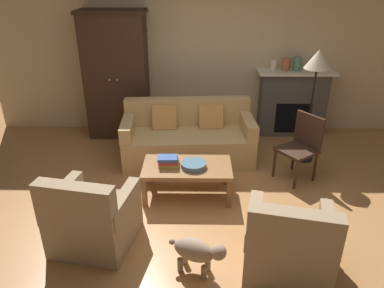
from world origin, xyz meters
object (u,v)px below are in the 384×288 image
at_px(armoire, 117,76).
at_px(dog, 197,251).
at_px(couch, 188,138).
at_px(floor_lamp, 317,66).
at_px(mantel_vase_cream, 274,65).
at_px(side_chair_wooden, 302,143).
at_px(mantel_vase_terracotta, 286,64).
at_px(armchair_near_right, 288,246).
at_px(mantel_vase_jade, 297,64).
at_px(coffee_table, 187,169).
at_px(book_stack, 168,161).
at_px(fireplace, 292,102).
at_px(armchair_near_left, 92,219).
at_px(fruit_bowl, 194,165).

bearing_deg(armoire, dog, -67.60).
bearing_deg(couch, floor_lamp, -1.16).
relative_size(mantel_vase_cream, side_chair_wooden, 0.19).
bearing_deg(mantel_vase_terracotta, armoire, -178.76).
xyz_separation_m(mantel_vase_cream, floor_lamp, (0.38, -0.99, 0.22)).
bearing_deg(armoire, couch, -36.71).
distance_m(armchair_near_right, side_chair_wooden, 1.89).
bearing_deg(couch, mantel_vase_jade, 28.44).
relative_size(armchair_near_right, dog, 1.69).
distance_m(coffee_table, floor_lamp, 2.27).
distance_m(book_stack, mantel_vase_jade, 2.89).
distance_m(fireplace, armchair_near_left, 4.00).
bearing_deg(floor_lamp, mantel_vase_cream, 111.31).
distance_m(fireplace, armchair_near_right, 3.42).
xyz_separation_m(armoire, side_chair_wooden, (2.73, -1.45, -0.52)).
bearing_deg(fireplace, floor_lamp, -89.73).
xyz_separation_m(mantel_vase_cream, dog, (-1.23, -3.30, -0.96)).
distance_m(coffee_table, mantel_vase_jade, 2.77).
bearing_deg(coffee_table, mantel_vase_cream, 55.43).
bearing_deg(floor_lamp, armchair_near_right, -108.61).
height_order(book_stack, mantel_vase_cream, mantel_vase_cream).
bearing_deg(armoire, mantel_vase_terracotta, 1.24).
height_order(couch, mantel_vase_jade, mantel_vase_jade).
xyz_separation_m(fruit_bowl, mantel_vase_terracotta, (1.48, 2.01, 0.77)).
distance_m(mantel_vase_cream, floor_lamp, 1.08).
relative_size(book_stack, mantel_vase_jade, 1.19).
xyz_separation_m(couch, armchair_near_left, (-0.93, -1.98, -0.00)).
relative_size(mantel_vase_jade, side_chair_wooden, 0.24).
xyz_separation_m(mantel_vase_cream, armchair_near_left, (-2.30, -2.93, -0.89)).
distance_m(armoire, coffee_table, 2.36).
bearing_deg(mantel_vase_cream, coffee_table, -124.57).
xyz_separation_m(book_stack, floor_lamp, (1.98, 1.00, 0.95)).
xyz_separation_m(couch, mantel_vase_cream, (1.38, 0.95, 0.89)).
bearing_deg(mantel_vase_jade, armoire, -178.83).
xyz_separation_m(fruit_bowl, dog, (0.05, -1.29, -0.21)).
distance_m(fireplace, floor_lamp, 1.32).
bearing_deg(armchair_near_right, fruit_bowl, 124.58).
height_order(mantel_vase_terracotta, floor_lamp, floor_lamp).
xyz_separation_m(armchair_near_left, dog, (1.07, -0.37, -0.07)).
bearing_deg(armchair_near_left, mantel_vase_terracotta, 49.49).
bearing_deg(armoire, armchair_near_left, -84.72).
distance_m(armoire, mantel_vase_cream, 2.58).
height_order(fireplace, armchair_near_right, fireplace).
bearing_deg(couch, side_chair_wooden, -19.91).
relative_size(armchair_near_right, floor_lamp, 0.55).
xyz_separation_m(fruit_bowl, side_chair_wooden, (1.44, 0.51, 0.06)).
xyz_separation_m(couch, mantel_vase_terracotta, (1.58, 0.95, 0.90)).
height_order(coffee_table, book_stack, book_stack).
relative_size(couch, mantel_vase_terracotta, 9.78).
bearing_deg(armchair_near_right, armchair_near_left, 169.03).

